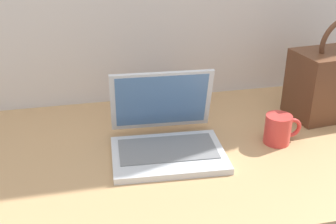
{
  "coord_description": "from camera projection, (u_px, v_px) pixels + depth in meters",
  "views": [
    {
      "loc": [
        -0.23,
        -1.0,
        0.64
      ],
      "look_at": [
        -0.01,
        0.0,
        0.15
      ],
      "focal_mm": 44.23,
      "sensor_mm": 36.0,
      "label": 1
    }
  ],
  "objects": [
    {
      "name": "desk",
      "position": [
        171.0,
        154.0,
        1.2
      ],
      "size": [
        1.6,
        0.76,
        0.03
      ],
      "color": "tan",
      "rests_on": "ground"
    },
    {
      "name": "laptop",
      "position": [
        166.0,
        135.0,
        1.17
      ],
      "size": [
        0.32,
        0.3,
        0.21
      ],
      "color": "silver",
      "rests_on": "desk"
    },
    {
      "name": "coffee_mug",
      "position": [
        279.0,
        129.0,
        1.21
      ],
      "size": [
        0.11,
        0.08,
        0.09
      ],
      "color": "red",
      "rests_on": "desk"
    },
    {
      "name": "book_stack",
      "position": [
        161.0,
        102.0,
        1.4
      ],
      "size": [
        0.2,
        0.17,
        0.07
      ],
      "color": "#8C4C8C",
      "rests_on": "desk"
    }
  ]
}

